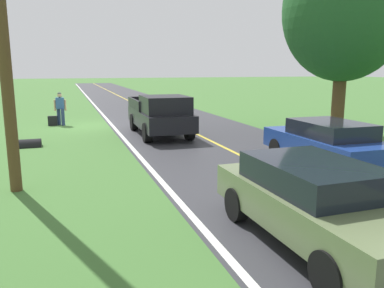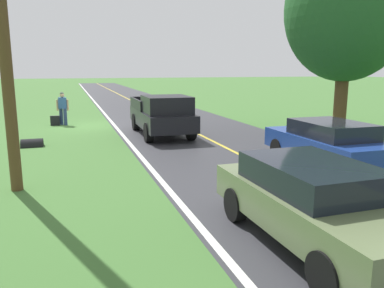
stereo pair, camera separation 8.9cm
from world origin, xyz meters
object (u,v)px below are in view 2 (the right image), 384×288
Objects in this scene: sedan_ahead_same_lane at (316,201)px; utility_pole_roadside at (1,9)px; hitchhiker_walking at (63,107)px; sedan_mid_oncoming at (328,142)px; tree_far_side_near at (347,10)px; suitcase_carried at (55,121)px; pickup_truck_passing at (162,114)px.

utility_pole_roadside is (5.23, -4.78, 3.53)m from sedan_ahead_same_lane.
utility_pole_roadside is (1.03, 11.41, 3.30)m from hitchhiker_walking.
utility_pole_roadside is at bearing -2.38° from sedan_mid_oncoming.
suitcase_carried is at bearing -31.58° from tree_far_side_near.
suitcase_carried is 0.12× the size of sedan_ahead_same_lane.
hitchhiker_walking reaches higher than sedan_mid_oncoming.
tree_far_side_near is at bearing 160.13° from pickup_truck_passing.
pickup_truck_passing is at bearing 131.63° from hitchhiker_walking.
hitchhiker_walking is at bearing -75.47° from sedan_ahead_same_lane.
suitcase_carried is 12.07m from utility_pole_roadside.
sedan_mid_oncoming is (-3.48, 6.99, -0.21)m from pickup_truck_passing.
sedan_mid_oncoming is at bearing -128.71° from sedan_ahead_same_lane.
pickup_truck_passing reaches higher than sedan_mid_oncoming.
sedan_ahead_same_lane is at bearing 19.40° from suitcase_carried.
tree_far_side_near is 13.27m from utility_pole_roadside.
sedan_ahead_same_lane is 1.00× the size of sedan_mid_oncoming.
pickup_truck_passing is 11.41m from sedan_ahead_same_lane.
sedan_ahead_same_lane is 7.91m from utility_pole_roadside.
tree_far_side_near is at bearing -162.48° from utility_pole_roadside.
sedan_mid_oncoming is (-7.73, 11.78, -0.23)m from hitchhiker_walking.
sedan_ahead_same_lane is at bearing 104.53° from hitchhiker_walking.
utility_pole_roadside reaches higher than pickup_truck_passing.
pickup_truck_passing is at bearing -90.30° from sedan_ahead_same_lane.
sedan_ahead_same_lane is 5.65m from sedan_mid_oncoming.
tree_far_side_near is at bearing -131.52° from sedan_mid_oncoming.
hitchhiker_walking is 0.20× the size of utility_pole_roadside.
pickup_truck_passing is 0.63× the size of utility_pole_roadside.
hitchhiker_walking is at bearing 100.86° from suitcase_carried.
pickup_truck_passing reaches higher than suitcase_carried.
tree_far_side_near is at bearing 147.30° from hitchhiker_walking.
pickup_truck_passing is 7.81m from sedan_mid_oncoming.
hitchhiker_walking is 0.39× the size of sedan_ahead_same_lane.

